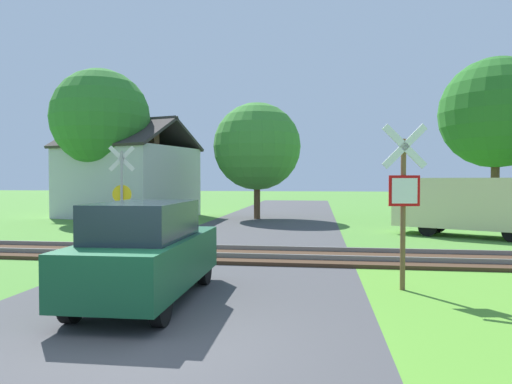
{
  "coord_description": "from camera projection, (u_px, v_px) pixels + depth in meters",
  "views": [
    {
      "loc": [
        2.38,
        -5.67,
        2.17
      ],
      "look_at": [
        0.5,
        7.91,
        1.8
      ],
      "focal_mm": 32.0,
      "sensor_mm": 36.0,
      "label": 1
    }
  ],
  "objects": [
    {
      "name": "parked_car",
      "position": [
        147.0,
        252.0,
        8.1
      ],
      "size": [
        1.7,
        4.02,
        1.78
      ],
      "rotation": [
        0.0,
        0.0,
        0.01
      ],
      "color": "#144C2D",
      "rests_on": "ground"
    },
    {
      "name": "stop_sign_near",
      "position": [
        404.0,
        197.0,
        8.89
      ],
      "size": [
        0.87,
        0.19,
        3.26
      ],
      "rotation": [
        0.0,
        0.0,
        3.27
      ],
      "color": "brown",
      "rests_on": "ground"
    },
    {
      "name": "house",
      "position": [
        129.0,
        180.0,
        26.75
      ],
      "size": [
        8.09,
        7.61,
        5.73
      ],
      "rotation": [
        0.0,
        0.0,
        -0.27
      ],
      "color": "#B7B7BC",
      "rests_on": "ground"
    },
    {
      "name": "rail_track",
      "position": [
        234.0,
        255.0,
        12.84
      ],
      "size": [
        60.0,
        2.6,
        0.22
      ],
      "color": "#422D1E",
      "rests_on": "ground"
    },
    {
      "name": "tree_left",
      "position": [
        101.0,
        118.0,
        25.11
      ],
      "size": [
        5.36,
        5.36,
        8.25
      ],
      "color": "#513823",
      "rests_on": "ground"
    },
    {
      "name": "tree_far",
      "position": [
        496.0,
        113.0,
        23.25
      ],
      "size": [
        5.61,
        5.61,
        8.39
      ],
      "color": "#513823",
      "rests_on": "ground"
    },
    {
      "name": "mail_truck",
      "position": [
        467.0,
        204.0,
        17.35
      ],
      "size": [
        5.2,
        3.89,
        2.24
      ],
      "rotation": [
        0.0,
        0.0,
        1.09
      ],
      "color": "beige",
      "rests_on": "ground"
    },
    {
      "name": "crossing_sign_far",
      "position": [
        122.0,
        189.0,
        15.51
      ],
      "size": [
        0.86,
        0.25,
        3.33
      ],
      "rotation": [
        0.0,
        0.0,
        0.25
      ],
      "color": "#9E9EA5",
      "rests_on": "ground"
    },
    {
      "name": "ground_plane",
      "position": [
        136.0,
        344.0,
        6.0
      ],
      "size": [
        160.0,
        160.0,
        0.0
      ],
      "primitive_type": "plane",
      "color": "#4C8433"
    },
    {
      "name": "tree_center",
      "position": [
        257.0,
        147.0,
        25.19
      ],
      "size": [
        4.81,
        4.81,
        6.42
      ],
      "color": "#513823",
      "rests_on": "ground"
    },
    {
      "name": "road_asphalt",
      "position": [
        182.0,
        303.0,
        7.98
      ],
      "size": [
        6.55,
        80.0,
        0.01
      ],
      "primitive_type": "cube",
      "color": "#424244",
      "rests_on": "ground"
    }
  ]
}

